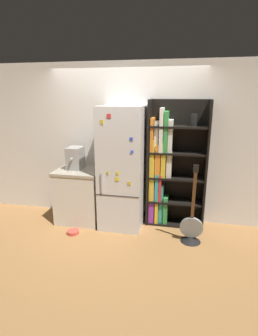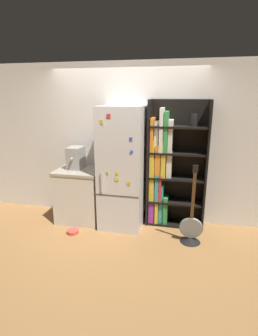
{
  "view_description": "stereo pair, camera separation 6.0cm",
  "coord_description": "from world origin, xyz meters",
  "px_view_note": "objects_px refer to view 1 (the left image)",
  "views": [
    {
      "loc": [
        0.91,
        -3.76,
        2.08
      ],
      "look_at": [
        0.1,
        0.15,
        0.97
      ],
      "focal_mm": 28.0,
      "sensor_mm": 36.0,
      "label": 1
    },
    {
      "loc": [
        0.97,
        -3.75,
        2.08
      ],
      "look_at": [
        0.1,
        0.15,
        0.97
      ],
      "focal_mm": 28.0,
      "sensor_mm": 36.0,
      "label": 2
    }
  ],
  "objects_px": {
    "refrigerator": "(122,168)",
    "bookshelf": "(168,168)",
    "pet_bowl": "(73,232)",
    "espresso_machine": "(75,158)",
    "guitar": "(191,231)"
  },
  "relations": [
    {
      "from": "refrigerator",
      "to": "bookshelf",
      "type": "height_order",
      "value": "bookshelf"
    },
    {
      "from": "refrigerator",
      "to": "bookshelf",
      "type": "bearing_deg",
      "value": 15.82
    },
    {
      "from": "refrigerator",
      "to": "bookshelf",
      "type": "distance_m",
      "value": 0.73
    },
    {
      "from": "refrigerator",
      "to": "espresso_machine",
      "type": "xyz_separation_m",
      "value": [
        -0.81,
        0.07,
        0.11
      ]
    },
    {
      "from": "bookshelf",
      "to": "pet_bowl",
      "type": "bearing_deg",
      "value": -153.83
    },
    {
      "from": "refrigerator",
      "to": "bookshelf",
      "type": "relative_size",
      "value": 0.96
    },
    {
      "from": "refrigerator",
      "to": "espresso_machine",
      "type": "distance_m",
      "value": 0.82
    },
    {
      "from": "refrigerator",
      "to": "bookshelf",
      "type": "xyz_separation_m",
      "value": [
        0.7,
        0.2,
        -0.01
      ]
    },
    {
      "from": "pet_bowl",
      "to": "espresso_machine",
      "type": "bearing_deg",
      "value": 103.48
    },
    {
      "from": "refrigerator",
      "to": "pet_bowl",
      "type": "distance_m",
      "value": 1.25
    },
    {
      "from": "refrigerator",
      "to": "espresso_machine",
      "type": "height_order",
      "value": "refrigerator"
    },
    {
      "from": "bookshelf",
      "to": "guitar",
      "type": "xyz_separation_m",
      "value": [
        0.4,
        -0.54,
        -0.78
      ]
    },
    {
      "from": "bookshelf",
      "to": "pet_bowl",
      "type": "xyz_separation_m",
      "value": [
        -1.38,
        -0.68,
        -0.92
      ]
    },
    {
      "from": "refrigerator",
      "to": "espresso_machine",
      "type": "bearing_deg",
      "value": 175.21
    },
    {
      "from": "espresso_machine",
      "to": "guitar",
      "type": "distance_m",
      "value": 2.16
    }
  ]
}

